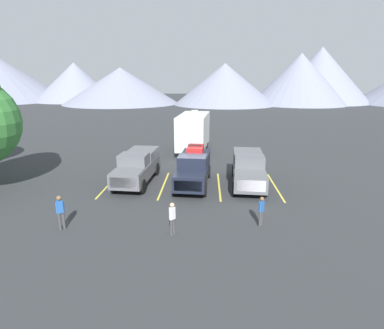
# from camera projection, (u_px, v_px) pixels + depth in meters

# --- Properties ---
(ground_plane) EXTENTS (240.00, 240.00, 0.00)m
(ground_plane) POSITION_uv_depth(u_px,v_px,m) (191.00, 186.00, 20.86)
(ground_plane) COLOR #2D3033
(pickup_truck_a) EXTENTS (2.42, 5.83, 2.19)m
(pickup_truck_a) POSITION_uv_depth(u_px,v_px,m) (137.00, 166.00, 21.41)
(pickup_truck_a) COLOR #595B60
(pickup_truck_a) RESTS_ON ground
(pickup_truck_b) EXTENTS (2.38, 5.67, 2.61)m
(pickup_truck_b) POSITION_uv_depth(u_px,v_px,m) (194.00, 168.00, 20.91)
(pickup_truck_b) COLOR black
(pickup_truck_b) RESTS_ON ground
(pickup_truck_c) EXTENTS (2.44, 5.81, 2.21)m
(pickup_truck_c) POSITION_uv_depth(u_px,v_px,m) (248.00, 168.00, 20.89)
(pickup_truck_c) COLOR #595B60
(pickup_truck_c) RESTS_ON ground
(lot_stripe_a) EXTENTS (0.12, 5.50, 0.01)m
(lot_stripe_a) POSITION_uv_depth(u_px,v_px,m) (109.00, 184.00, 21.29)
(lot_stripe_a) COLOR gold
(lot_stripe_a) RESTS_ON ground
(lot_stripe_b) EXTENTS (0.12, 5.50, 0.01)m
(lot_stripe_b) POSITION_uv_depth(u_px,v_px,m) (164.00, 185.00, 21.11)
(lot_stripe_b) COLOR gold
(lot_stripe_b) RESTS_ON ground
(lot_stripe_c) EXTENTS (0.12, 5.50, 0.01)m
(lot_stripe_c) POSITION_uv_depth(u_px,v_px,m) (219.00, 186.00, 20.94)
(lot_stripe_c) COLOR gold
(lot_stripe_c) RESTS_ON ground
(lot_stripe_d) EXTENTS (0.12, 5.50, 0.01)m
(lot_stripe_d) POSITION_uv_depth(u_px,v_px,m) (275.00, 187.00, 20.76)
(lot_stripe_d) COLOR gold
(lot_stripe_d) RESTS_ON ground
(camper_trailer_a) EXTENTS (3.16, 7.61, 3.94)m
(camper_trailer_a) POSITION_uv_depth(u_px,v_px,m) (193.00, 131.00, 30.10)
(camper_trailer_a) COLOR silver
(camper_trailer_a) RESTS_ON ground
(person_a) EXTENTS (0.33, 0.32, 1.74)m
(person_a) POSITION_uv_depth(u_px,v_px,m) (60.00, 210.00, 14.70)
(person_a) COLOR #3F3F42
(person_a) RESTS_ON ground
(person_b) EXTENTS (0.28, 0.29, 1.53)m
(person_b) POSITION_uv_depth(u_px,v_px,m) (261.00, 209.00, 15.09)
(person_b) COLOR #3F3F42
(person_b) RESTS_ON ground
(person_c) EXTENTS (0.29, 0.31, 1.62)m
(person_c) POSITION_uv_depth(u_px,v_px,m) (172.00, 217.00, 14.20)
(person_c) COLOR #3F3F42
(person_c) RESTS_ON ground
(mountain_ridge) EXTENTS (172.46, 50.38, 16.24)m
(mountain_ridge) POSITION_uv_depth(u_px,v_px,m) (217.00, 77.00, 86.48)
(mountain_ridge) COLOR gray
(mountain_ridge) RESTS_ON ground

